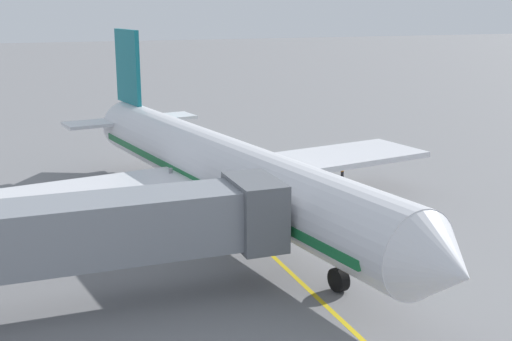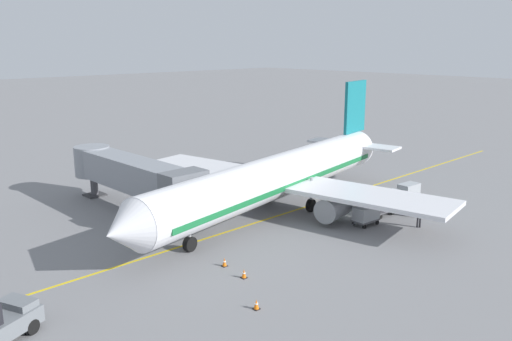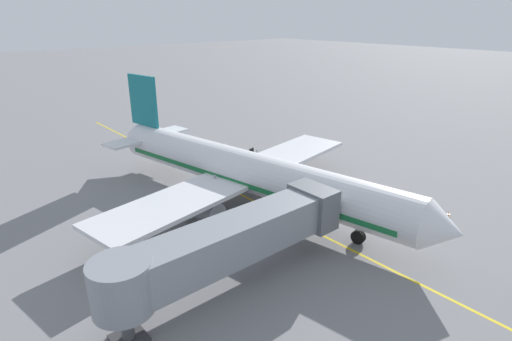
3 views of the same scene
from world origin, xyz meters
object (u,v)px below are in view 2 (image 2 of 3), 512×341
Objects in this scene: jet_bridge at (131,174)px; baggage_cart_third_in_train at (391,198)px; baggage_cart_tail_end at (409,190)px; safety_cone_wing_tip at (244,274)px; baggage_cart_second_in_train at (382,205)px; baggage_tug_lead at (409,205)px; baggage_cart_front at (366,214)px; parked_airliner at (279,177)px; safety_cone_nose_right at (256,304)px; safety_cone_nose_left at (224,262)px; ground_crew_wing_walker at (419,216)px.

baggage_cart_third_in_train is at bearing -131.50° from jet_bridge.
baggage_cart_tail_end reaches higher than safety_cone_wing_tip.
safety_cone_wing_tip is at bearing 93.49° from baggage_cart_second_in_train.
safety_cone_wing_tip is at bearing 94.75° from baggage_cart_tail_end.
jet_bridge is 5.90× the size of baggage_cart_third_in_train.
baggage_tug_lead reaches higher than baggage_cart_front.
parked_airliner is 63.08× the size of safety_cone_nose_right.
baggage_tug_lead is 19.60m from safety_cone_wing_tip.
baggage_tug_lead is 0.94× the size of baggage_cart_front.
safety_cone_wing_tip is at bearing 172.29° from jet_bridge.
safety_cone_nose_right is (-5.75, 2.59, 0.00)m from safety_cone_nose_left.
ground_crew_wing_walker is (-19.70, -14.39, -2.51)m from jet_bridge.
safety_cone_nose_right is (-5.11, 21.84, -0.66)m from baggage_cart_third_in_train.
baggage_cart_second_in_train is (0.51, -3.13, 0.00)m from baggage_cart_front.
baggage_cart_tail_end is at bearing -77.97° from safety_cone_nose_right.
ground_crew_wing_walker reaches higher than baggage_cart_third_in_train.
safety_cone_nose_right is at bearing 146.81° from safety_cone_wing_tip.
baggage_cart_second_in_train is 1.00× the size of baggage_cart_tail_end.
baggage_cart_front is 3.17m from baggage_cart_second_in_train.
baggage_cart_third_in_train is 4.99× the size of safety_cone_nose_right.
baggage_tug_lead is at bearing -118.24° from baggage_cart_second_in_train.
parked_airliner reaches higher than baggage_cart_front.
baggage_tug_lead is (-8.24, -8.02, -2.47)m from parked_airliner.
safety_cone_wing_tip is (-0.54, 14.09, -0.66)m from baggage_cart_front.
baggage_tug_lead is at bearing -97.34° from safety_cone_nose_left.
parked_airliner is 63.08× the size of safety_cone_nose_left.
baggage_cart_second_in_train is 4.99× the size of safety_cone_nose_left.
safety_cone_wing_tip is (2.80, 16.68, -0.66)m from ground_crew_wing_walker.
baggage_cart_front is (-16.35, -11.81, -2.51)m from jet_bridge.
baggage_cart_front is at bearing -87.79° from safety_cone_wing_tip.
jet_bridge is 21.92m from baggage_cart_second_in_train.
baggage_tug_lead is 1.63× the size of ground_crew_wing_walker.
jet_bridge is 24.52m from ground_crew_wing_walker.
jet_bridge is at bearing 43.30° from baggage_cart_second_in_train.
parked_airliner is 12.64× the size of baggage_cart_tail_end.
baggage_cart_tail_end is 7.96m from ground_crew_wing_walker.
baggage_cart_front reaches higher than safety_cone_wing_tip.
baggage_cart_third_in_train is (-6.40, -7.98, -2.24)m from parked_airliner.
baggage_cart_front is 5.57m from baggage_cart_third_in_train.
baggage_tug_lead is at bearing -97.96° from baggage_cart_front.
jet_bridge reaches higher than safety_cone_nose_left.
safety_cone_nose_right is at bearing 98.48° from baggage_tug_lead.
safety_cone_nose_left is at bearing -7.82° from safety_cone_wing_tip.
safety_cone_nose_left is 1.00× the size of safety_cone_nose_right.
safety_cone_nose_right is (-20.39, 4.57, -3.17)m from jet_bridge.
baggage_cart_third_in_train is at bearing -76.38° from baggage_cart_second_in_train.
baggage_cart_second_in_train is 2.41m from baggage_cart_third_in_train.
jet_bridge reaches higher than ground_crew_wing_walker.
safety_cone_wing_tip is (-2.26, 0.31, 0.00)m from safety_cone_nose_left.
safety_cone_nose_left is (0.64, 19.25, -0.66)m from baggage_cart_third_in_train.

